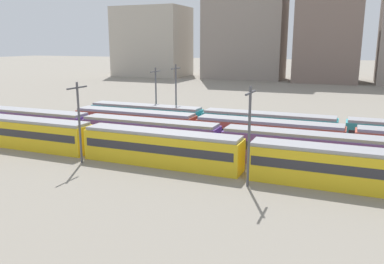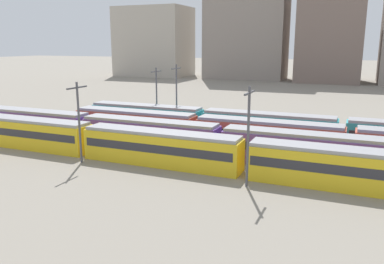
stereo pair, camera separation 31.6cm
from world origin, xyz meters
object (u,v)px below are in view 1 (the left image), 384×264
at_px(catenary_pole_2, 79,119).
at_px(catenary_pole_3, 176,93).
at_px(train_track_1, 306,149).
at_px(catenary_pole_1, 156,93).
at_px(catenary_pole_0, 249,132).
at_px(train_track_3, 267,126).

height_order(catenary_pole_2, catenary_pole_3, catenary_pole_3).
height_order(train_track_1, catenary_pole_1, catenary_pole_1).
distance_m(catenary_pole_1, catenary_pole_2, 21.78).
distance_m(train_track_1, catenary_pole_0, 9.73).
relative_size(train_track_3, catenary_pole_2, 6.24).
distance_m(catenary_pole_2, catenary_pole_3, 21.35).
bearing_deg(train_track_1, catenary_pole_0, -117.44).
height_order(catenary_pole_0, catenary_pole_2, catenary_pole_0).
bearing_deg(catenary_pole_1, catenary_pole_3, -6.42).
relative_size(catenary_pole_2, catenary_pole_3, 0.91).
relative_size(catenary_pole_0, catenary_pole_3, 0.95).
xyz_separation_m(train_track_1, train_track_3, (-6.26, 10.40, -0.00)).
height_order(train_track_3, catenary_pole_2, catenary_pole_2).
relative_size(train_track_3, catenary_pole_0, 6.01).
bearing_deg(catenary_pole_0, catenary_pole_1, 133.66).
bearing_deg(train_track_1, catenary_pole_1, 151.38).
relative_size(catenary_pole_0, catenary_pole_2, 1.04).
xyz_separation_m(train_track_1, catenary_pole_1, (-24.99, 13.63, 3.24)).
distance_m(train_track_1, catenary_pole_1, 28.65).
height_order(catenary_pole_1, catenary_pole_3, catenary_pole_3).
bearing_deg(catenary_pole_1, train_track_1, -28.62).
height_order(train_track_1, catenary_pole_2, catenary_pole_2).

